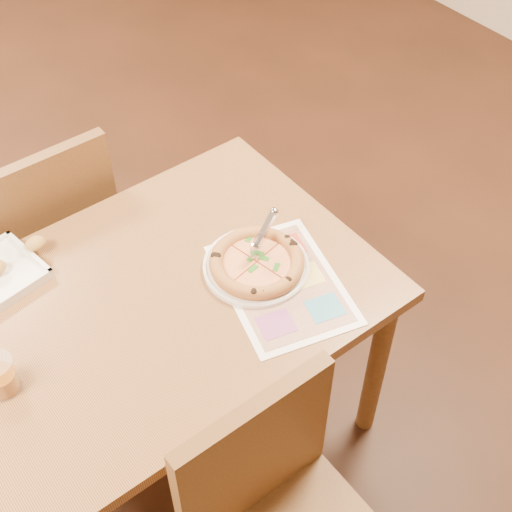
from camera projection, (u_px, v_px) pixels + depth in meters
room at (99, 112)px, 1.43m from camera, size 7.00×7.00×7.00m
dining_table at (141, 327)px, 1.95m from camera, size 1.30×0.85×0.72m
chair_near at (278, 507)px, 1.68m from camera, size 0.42×0.42×0.47m
chair_far at (48, 223)px, 2.33m from camera, size 0.42×0.42×0.47m
plate at (256, 266)px, 1.98m from camera, size 0.32×0.32×0.02m
pizza at (257, 262)px, 1.96m from camera, size 0.26×0.26×0.04m
pizza_cutter at (263, 234)px, 1.96m from camera, size 0.14×0.07×0.09m
glass_tumbler at (1, 377)px, 1.69m from camera, size 0.08×0.08×0.10m
menu at (282, 284)px, 1.94m from camera, size 0.40×0.49×0.00m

